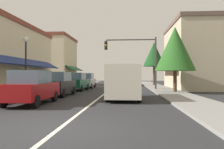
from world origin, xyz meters
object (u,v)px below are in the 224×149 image
at_px(parked_car_second_left, 58,84).
at_px(tree_right_far, 154,54).
at_px(traffic_signal_mast_arm, 137,54).
at_px(parked_car_nearest_left, 31,88).
at_px(parked_car_far_left, 86,81).
at_px(parked_car_third_left, 76,82).
at_px(van_in_lane, 125,81).
at_px(street_lamp_left_near, 26,56).
at_px(tree_right_near, 175,49).

xyz_separation_m(parked_car_second_left, tree_right_far, (8.91, 17.37, 3.71)).
height_order(traffic_signal_mast_arm, tree_right_far, tree_right_far).
distance_m(parked_car_nearest_left, parked_car_far_left, 15.81).
xyz_separation_m(parked_car_second_left, parked_car_far_left, (0.10, 10.92, 0.00)).
bearing_deg(tree_right_far, traffic_signal_mast_arm, -106.08).
bearing_deg(parked_car_third_left, parked_car_second_left, -88.86).
bearing_deg(parked_car_nearest_left, parked_car_far_left, 89.85).
bearing_deg(tree_right_far, parked_car_third_left, -127.30).
bearing_deg(parked_car_nearest_left, traffic_signal_mast_arm, 64.20).
height_order(parked_car_second_left, van_in_lane, van_in_lane).
distance_m(traffic_signal_mast_arm, street_lamp_left_near, 11.87).
relative_size(parked_car_second_left, parked_car_third_left, 0.99).
height_order(parked_car_nearest_left, street_lamp_left_near, street_lamp_left_near).
relative_size(parked_car_nearest_left, parked_car_second_left, 1.00).
distance_m(van_in_lane, tree_right_near, 7.29).
relative_size(parked_car_second_left, van_in_lane, 0.79).
bearing_deg(parked_car_third_left, tree_right_near, -13.16).
bearing_deg(parked_car_far_left, tree_right_far, 36.38).
relative_size(parked_car_nearest_left, tree_right_far, 0.65).
bearing_deg(tree_right_far, van_in_lane, -101.62).
bearing_deg(tree_right_near, street_lamp_left_near, -158.18).
relative_size(parked_car_second_left, street_lamp_left_near, 0.98).
height_order(parked_car_third_left, tree_right_near, tree_right_near).
distance_m(tree_right_near, tree_right_far, 14.06).
distance_m(van_in_lane, traffic_signal_mast_arm, 10.03).
relative_size(parked_car_second_left, parked_car_far_left, 1.00).
relative_size(parked_car_far_left, tree_right_far, 0.64).
height_order(parked_car_far_left, tree_right_far, tree_right_far).
height_order(traffic_signal_mast_arm, tree_right_near, tree_right_near).
bearing_deg(parked_car_second_left, tree_right_far, 63.66).
bearing_deg(street_lamp_left_near, parked_car_second_left, 29.74).
xyz_separation_m(parked_car_third_left, tree_right_far, (8.86, 11.63, 3.71)).
xyz_separation_m(parked_car_third_left, tree_right_near, (9.09, -2.41, 2.90)).
bearing_deg(van_in_lane, parked_car_far_left, 111.67).
distance_m(parked_car_second_left, tree_right_near, 10.15).
xyz_separation_m(parked_car_nearest_left, tree_right_near, (9.02, 8.23, 2.90)).
xyz_separation_m(parked_car_nearest_left, van_in_lane, (4.80, 2.89, 0.27)).
relative_size(parked_car_nearest_left, van_in_lane, 0.79).
relative_size(parked_car_nearest_left, street_lamp_left_near, 0.98).
relative_size(parked_car_far_left, van_in_lane, 0.79).
height_order(parked_car_nearest_left, parked_car_second_left, same).
xyz_separation_m(van_in_lane, street_lamp_left_near, (-6.86, 0.90, 1.73)).
height_order(parked_car_nearest_left, parked_car_third_left, same).
distance_m(van_in_lane, street_lamp_left_near, 7.14).
xyz_separation_m(parked_car_nearest_left, tree_right_far, (8.79, 22.26, 3.71)).
relative_size(parked_car_third_left, parked_car_far_left, 1.01).
bearing_deg(van_in_lane, traffic_signal_mast_arm, 84.24).
height_order(parked_car_far_left, traffic_signal_mast_arm, traffic_signal_mast_arm).
height_order(parked_car_third_left, street_lamp_left_near, street_lamp_left_near).
bearing_deg(tree_right_far, tree_right_near, -89.06).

